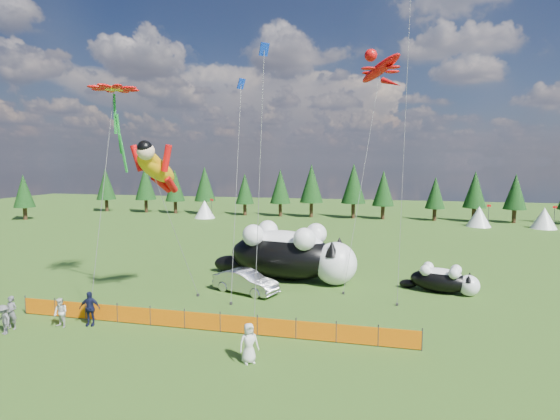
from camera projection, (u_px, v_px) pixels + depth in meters
ground at (223, 311)px, 25.80m from camera, size 160.00×160.00×0.00m
safety_fence at (202, 321)px, 22.84m from camera, size 22.06×0.06×1.10m
tree_line at (323, 192)px, 68.91m from camera, size 90.00×4.00×8.00m
festival_tents at (396, 214)px, 61.88m from camera, size 50.00×3.20×2.80m
cat_large at (290, 253)px, 32.67m from camera, size 11.52×5.60×4.19m
cat_small at (443, 279)px, 29.44m from camera, size 5.13×2.76×1.88m
car at (246, 282)px, 29.40m from camera, size 4.91×3.10×1.53m
spectator_a at (11, 313)px, 22.99m from camera, size 0.67×0.46×1.78m
spectator_b at (61, 313)px, 23.22m from camera, size 0.86×0.62×1.59m
spectator_c at (90, 308)px, 23.49m from camera, size 1.21×0.82×1.88m
spectator_d at (4, 320)px, 22.31m from camera, size 1.09×0.77×1.53m
spectator_e at (249, 343)px, 19.11m from camera, size 1.04×0.96×1.79m
superhero_kite at (156, 169)px, 26.37m from camera, size 4.19×4.49×10.35m
gecko_kite at (380, 69)px, 33.91m from camera, size 6.36×10.51×17.90m
flower_kite at (114, 91)px, 26.84m from camera, size 3.55×5.10×13.56m
diamond_kite_a at (241, 92)px, 31.65m from camera, size 1.69×6.97×15.80m
diamond_kite_c at (264, 65)px, 23.64m from camera, size 0.84×2.52×15.57m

